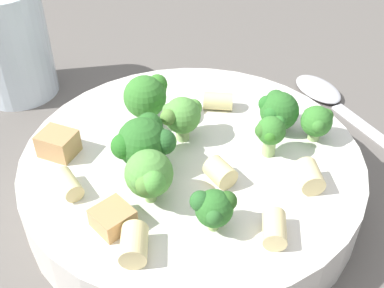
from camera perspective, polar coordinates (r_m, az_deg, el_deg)
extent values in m
plane|color=#5B5651|center=(0.40, 0.00, -5.75)|extent=(2.00, 2.00, 0.00)
cylinder|color=silver|center=(0.39, 0.00, -3.55)|extent=(0.27, 0.27, 0.04)
cylinder|color=beige|center=(0.38, 0.00, -1.55)|extent=(0.24, 0.24, 0.01)
torus|color=silver|center=(0.37, 0.00, -1.43)|extent=(0.26, 0.26, 0.00)
cylinder|color=#84AD60|center=(0.40, 10.08, 2.18)|extent=(0.01, 0.01, 0.01)
sphere|color=#2D6B28|center=(0.39, 10.31, 3.87)|extent=(0.03, 0.03, 0.03)
sphere|color=#2A6A29|center=(0.38, 9.52, 3.52)|extent=(0.01, 0.01, 0.01)
sphere|color=#296B27|center=(0.39, 8.85, 4.73)|extent=(0.01, 0.01, 0.01)
sphere|color=#2E6829|center=(0.40, 9.92, 5.22)|extent=(0.02, 0.02, 0.02)
cylinder|color=#9EC175|center=(0.38, -1.12, 1.46)|extent=(0.01, 0.01, 0.01)
sphere|color=#569942|center=(0.37, -1.15, 3.42)|extent=(0.03, 0.03, 0.03)
sphere|color=#5A883A|center=(0.37, -2.58, 3.43)|extent=(0.01, 0.01, 0.01)
sphere|color=#5A9F41|center=(0.38, 0.15, 4.32)|extent=(0.01, 0.01, 0.01)
sphere|color=#588643|center=(0.37, -2.72, 4.06)|extent=(0.01, 0.01, 0.01)
cylinder|color=#84AD60|center=(0.33, -4.80, -5.78)|extent=(0.01, 0.01, 0.01)
sphere|color=#569942|center=(0.32, -4.97, -3.57)|extent=(0.03, 0.03, 0.03)
sphere|color=#529F3F|center=(0.31, -4.65, -4.52)|extent=(0.02, 0.02, 0.02)
sphere|color=#4D853C|center=(0.31, -5.53, -4.66)|extent=(0.01, 0.01, 0.01)
sphere|color=#538738|center=(0.31, -5.46, -4.71)|extent=(0.01, 0.01, 0.01)
cylinder|color=#93B766|center=(0.32, 2.56, -9.26)|extent=(0.01, 0.01, 0.01)
sphere|color=#2D6B28|center=(0.31, 2.63, -7.64)|extent=(0.02, 0.02, 0.02)
sphere|color=#2D652A|center=(0.30, 2.63, -8.58)|extent=(0.01, 0.01, 0.01)
sphere|color=#2E5F22|center=(0.31, 4.17, -6.76)|extent=(0.01, 0.01, 0.01)
sphere|color=#2A632A|center=(0.30, 0.97, -6.79)|extent=(0.01, 0.01, 0.01)
cylinder|color=#9EC175|center=(0.37, 9.12, -0.23)|extent=(0.01, 0.01, 0.02)
sphere|color=#387A2D|center=(0.36, 9.36, 1.59)|extent=(0.02, 0.02, 0.02)
sphere|color=#386C2A|center=(0.36, 8.35, 1.57)|extent=(0.01, 0.01, 0.01)
sphere|color=#377F27|center=(0.36, 9.26, 1.01)|extent=(0.01, 0.01, 0.01)
sphere|color=#2F792B|center=(0.37, 10.26, 2.53)|extent=(0.01, 0.01, 0.01)
cylinder|color=#93B766|center=(0.40, -5.44, 3.45)|extent=(0.01, 0.01, 0.01)
sphere|color=#387A2D|center=(0.39, -5.60, 5.59)|extent=(0.04, 0.04, 0.04)
sphere|color=#387D2A|center=(0.40, -4.12, 7.07)|extent=(0.02, 0.02, 0.02)
sphere|color=#397E29|center=(0.40, -4.20, 6.48)|extent=(0.02, 0.02, 0.02)
cylinder|color=#93B766|center=(0.36, -5.69, -2.12)|extent=(0.01, 0.01, 0.01)
sphere|color=#2D6B28|center=(0.35, -5.88, 0.13)|extent=(0.04, 0.04, 0.04)
sphere|color=#286D23|center=(0.34, -8.08, -0.27)|extent=(0.02, 0.02, 0.02)
sphere|color=#296425|center=(0.36, -5.10, 2.14)|extent=(0.02, 0.02, 0.02)
sphere|color=#29602A|center=(0.34, -3.37, 0.25)|extent=(0.02, 0.02, 0.02)
cylinder|color=#9EC175|center=(0.40, 14.26, 1.15)|extent=(0.01, 0.01, 0.01)
sphere|color=#387A2D|center=(0.39, 14.54, 2.63)|extent=(0.02, 0.02, 0.02)
sphere|color=#387629|center=(0.39, 15.60, 3.26)|extent=(0.01, 0.01, 0.01)
sphere|color=#3A7A2F|center=(0.38, 14.72, 2.12)|extent=(0.01, 0.01, 0.01)
sphere|color=#36752C|center=(0.40, 13.71, 3.56)|extent=(0.01, 0.01, 0.01)
cylinder|color=beige|center=(0.35, 13.73, -3.74)|extent=(0.03, 0.03, 0.02)
cylinder|color=beige|center=(0.31, 9.74, -9.87)|extent=(0.03, 0.02, 0.02)
cylinder|color=beige|center=(0.30, -6.90, -11.72)|extent=(0.03, 0.03, 0.02)
cylinder|color=beige|center=(0.42, 3.13, 5.10)|extent=(0.02, 0.03, 0.02)
cylinder|color=beige|center=(0.35, 3.37, -3.38)|extent=(0.02, 0.03, 0.02)
cylinder|color=beige|center=(0.35, -14.47, -4.63)|extent=(0.02, 0.03, 0.01)
cube|color=tan|center=(0.38, -15.59, 0.05)|extent=(0.03, 0.03, 0.02)
cube|color=tan|center=(0.32, -9.36, -8.67)|extent=(0.03, 0.03, 0.01)
cylinder|color=silver|center=(0.53, -20.80, 11.03)|extent=(0.08, 0.08, 0.11)
cylinder|color=silver|center=(0.54, -20.25, 8.92)|extent=(0.07, 0.07, 0.07)
cube|color=silver|center=(0.48, 21.62, 0.54)|extent=(0.08, 0.12, 0.01)
ellipsoid|color=silver|center=(0.53, 14.72, 6.33)|extent=(0.06, 0.07, 0.01)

